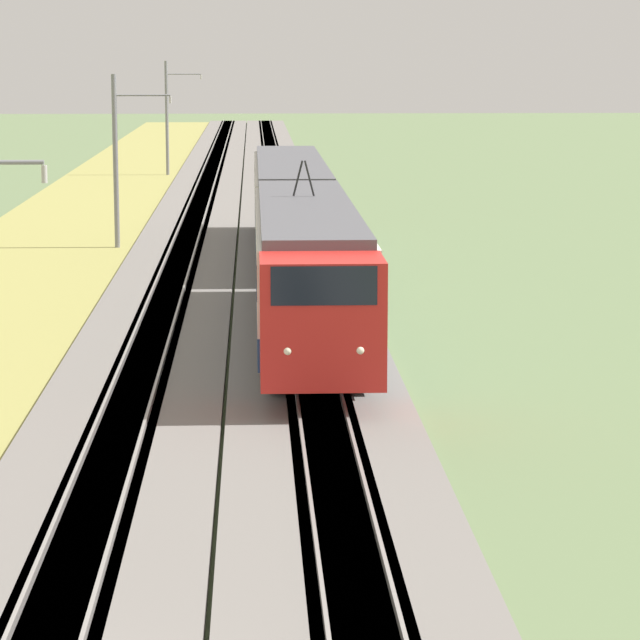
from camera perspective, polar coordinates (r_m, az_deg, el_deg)
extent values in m
cube|color=slate|center=(67.84, -5.02, 2.96)|extent=(240.00, 4.40, 0.30)
cube|color=slate|center=(67.79, -1.22, 2.99)|extent=(240.00, 4.40, 0.30)
cube|color=#4C4238|center=(67.84, -5.02, 2.96)|extent=(240.00, 1.57, 0.30)
cube|color=gray|center=(67.83, -5.48, 3.14)|extent=(240.00, 0.07, 0.15)
cube|color=gray|center=(67.79, -4.58, 3.15)|extent=(240.00, 0.07, 0.15)
cube|color=#4C4238|center=(67.79, -1.22, 2.99)|extent=(240.00, 1.57, 0.30)
cube|color=gray|center=(67.75, -1.67, 3.17)|extent=(240.00, 0.07, 0.15)
cube|color=gray|center=(67.77, -0.77, 3.18)|extent=(240.00, 0.07, 0.15)
cube|color=#99934C|center=(68.28, -9.42, 2.83)|extent=(240.00, 9.63, 0.12)
cube|color=red|center=(34.37, 0.06, -0.02)|extent=(2.25, 2.81, 2.89)
cube|color=black|center=(33.88, 0.09, 1.50)|extent=(1.62, 2.34, 0.87)
sphere|color=#F2EAC6|center=(33.38, -1.23, -1.17)|extent=(0.20, 0.20, 0.20)
sphere|color=#F2EAC6|center=(33.45, 1.52, -1.15)|extent=(0.20, 0.20, 0.20)
cube|color=navy|center=(43.95, -0.50, 0.81)|extent=(16.85, 2.93, 0.81)
cube|color=silver|center=(43.75, -0.50, 2.68)|extent=(16.85, 2.93, 2.08)
cube|color=black|center=(43.72, -0.50, 2.90)|extent=(15.50, 2.95, 0.88)
cube|color=#515156|center=(43.61, -0.51, 4.20)|extent=(16.85, 2.69, 0.25)
cube|color=black|center=(44.07, -0.50, -0.06)|extent=(16.00, 2.49, 0.55)
cylinder|color=black|center=(37.52, -0.95, -1.60)|extent=(0.86, 0.12, 0.86)
cylinder|color=black|center=(37.56, 0.67, -1.59)|extent=(0.86, 0.12, 0.86)
cube|color=navy|center=(62.35, -1.11, 3.54)|extent=(19.10, 2.93, 0.81)
cube|color=silver|center=(62.20, -1.11, 4.86)|extent=(19.10, 2.93, 2.08)
cube|color=black|center=(62.19, -1.11, 5.01)|extent=(17.57, 2.95, 0.88)
cube|color=#515156|center=(62.11, -1.12, 5.93)|extent=(19.10, 2.69, 0.25)
cube|color=black|center=(62.43, -1.11, 2.92)|extent=(18.14, 2.49, 0.55)
cylinder|color=black|center=(46.06, -0.84, 5.35)|extent=(0.06, 0.33, 1.08)
cylinder|color=black|center=(46.07, -0.40, 5.36)|extent=(0.06, 0.33, 1.08)
cube|color=black|center=(37.72, -0.14, -2.90)|extent=(0.10, 0.10, 0.00)
cylinder|color=#B2ADA8|center=(25.99, -10.34, 5.43)|extent=(0.10, 0.10, 0.30)
cylinder|color=slate|center=(66.04, -7.70, 5.88)|extent=(0.22, 0.22, 7.57)
cylinder|color=slate|center=(65.81, -6.71, 8.40)|extent=(0.08, 2.40, 0.08)
cylinder|color=#B2ADA8|center=(65.74, -5.65, 8.25)|extent=(0.10, 0.10, 0.30)
cylinder|color=slate|center=(105.82, -5.79, 7.54)|extent=(0.22, 0.22, 7.93)
cylinder|color=slate|center=(105.67, -5.16, 9.21)|extent=(0.08, 2.40, 0.08)
cylinder|color=#B2ADA8|center=(105.63, -4.50, 9.11)|extent=(0.10, 0.10, 0.30)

